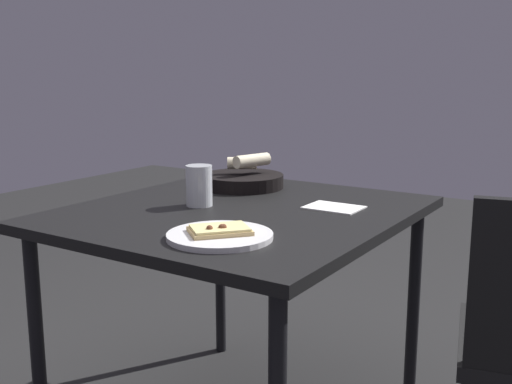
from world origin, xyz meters
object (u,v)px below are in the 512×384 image
(pizza_plate, at_px, (220,235))
(bread_basket, at_px, (243,179))
(dining_table, at_px, (240,230))
(beer_glass, at_px, (199,187))

(pizza_plate, xyz_separation_m, bread_basket, (0.32, -0.58, 0.02))
(dining_table, distance_m, beer_glass, 0.18)
(beer_glass, bearing_deg, bread_basket, -80.31)
(pizza_plate, relative_size, bread_basket, 0.92)
(dining_table, bearing_deg, pizza_plate, 116.26)
(dining_table, bearing_deg, bread_basket, -57.80)
(pizza_plate, bearing_deg, beer_glass, -44.52)
(pizza_plate, height_order, bread_basket, bread_basket)
(bread_basket, relative_size, beer_glass, 2.30)
(bread_basket, xyz_separation_m, beer_glass, (-0.05, 0.31, 0.03))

